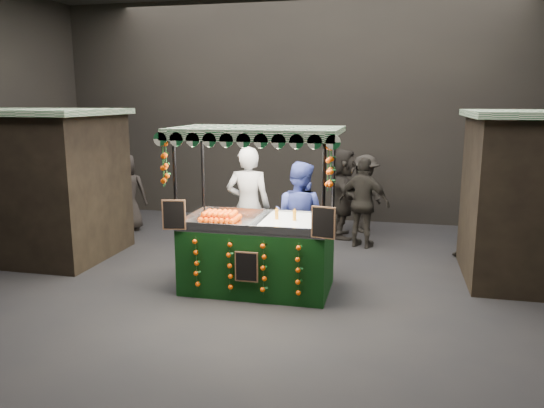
# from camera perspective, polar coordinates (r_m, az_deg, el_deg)

# --- Properties ---
(ground) EXTENTS (12.00, 12.00, 0.00)m
(ground) POSITION_cam_1_polar(r_m,az_deg,el_deg) (7.81, -1.50, -9.50)
(ground) COLOR black
(ground) RESTS_ON ground
(market_hall) EXTENTS (12.10, 10.10, 5.05)m
(market_hall) POSITION_cam_1_polar(r_m,az_deg,el_deg) (7.33, -1.64, 16.06)
(market_hall) COLOR black
(market_hall) RESTS_ON ground
(neighbour_stall_left) EXTENTS (3.00, 2.20, 2.60)m
(neighbour_stall_left) POSITION_cam_1_polar(r_m,az_deg,el_deg) (10.31, -24.45, 2.10)
(neighbour_stall_left) COLOR black
(neighbour_stall_left) RESTS_ON ground
(juice_stall) EXTENTS (2.46, 1.44, 2.38)m
(juice_stall) POSITION_cam_1_polar(r_m,az_deg,el_deg) (7.71, -1.54, -4.02)
(juice_stall) COLOR black
(juice_stall) RESTS_ON ground
(vendor_grey) EXTENTS (0.78, 0.55, 2.02)m
(vendor_grey) POSITION_cam_1_polar(r_m,az_deg,el_deg) (8.78, -2.56, -0.32)
(vendor_grey) COLOR gray
(vendor_grey) RESTS_ON ground
(vendor_blue) EXTENTS (1.03, 0.90, 1.80)m
(vendor_blue) POSITION_cam_1_polar(r_m,az_deg,el_deg) (8.47, 2.95, -1.48)
(vendor_blue) COLOR navy
(vendor_blue) RESTS_ON ground
(shopper_0) EXTENTS (0.75, 0.64, 1.75)m
(shopper_0) POSITION_cam_1_polar(r_m,az_deg,el_deg) (10.64, -18.77, 0.40)
(shopper_0) COLOR #292421
(shopper_0) RESTS_ON ground
(shopper_1) EXTENTS (1.00, 0.91, 1.68)m
(shopper_1) POSITION_cam_1_polar(r_m,az_deg,el_deg) (9.76, 21.43, -0.94)
(shopper_1) COLOR black
(shopper_1) RESTS_ON ground
(shopper_2) EXTENTS (1.08, 0.72, 1.71)m
(shopper_2) POSITION_cam_1_polar(r_m,az_deg,el_deg) (10.06, 9.86, 0.13)
(shopper_2) COLOR black
(shopper_2) RESTS_ON ground
(shopper_3) EXTENTS (1.08, 1.21, 1.63)m
(shopper_3) POSITION_cam_1_polar(r_m,az_deg,el_deg) (11.29, 9.93, 1.12)
(shopper_3) COLOR #272420
(shopper_3) RESTS_ON ground
(shopper_4) EXTENTS (0.93, 0.76, 1.64)m
(shopper_4) POSITION_cam_1_polar(r_m,az_deg,el_deg) (11.64, -15.35, 1.21)
(shopper_4) COLOR black
(shopper_4) RESTS_ON ground
(shopper_5) EXTENTS (0.88, 1.74, 1.80)m
(shopper_5) POSITION_cam_1_polar(r_m,az_deg,el_deg) (10.75, 7.64, 1.14)
(shopper_5) COLOR black
(shopper_5) RESTS_ON ground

